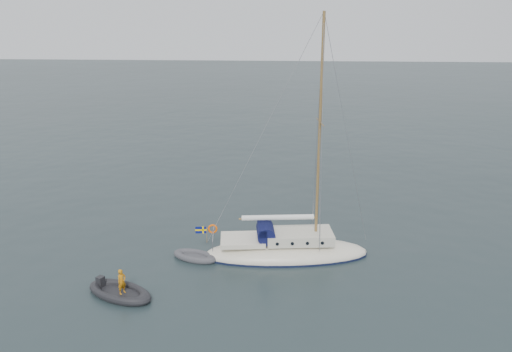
{
  "coord_description": "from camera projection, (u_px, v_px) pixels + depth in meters",
  "views": [
    {
      "loc": [
        0.84,
        -27.01,
        12.31
      ],
      "look_at": [
        -1.49,
        0.0,
        4.02
      ],
      "focal_mm": 35.0,
      "sensor_mm": 36.0,
      "label": 1
    }
  ],
  "objects": [
    {
      "name": "sailboat",
      "position": [
        287.0,
        239.0,
        27.3
      ],
      "size": [
        9.49,
        2.84,
        13.51
      ],
      "rotation": [
        0.0,
        0.0,
        0.14
      ],
      "color": "#EFE5CC",
      "rests_on": "ground"
    },
    {
      "name": "ground",
      "position": [
        281.0,
        242.0,
        29.4
      ],
      "size": [
        300.0,
        300.0,
        0.0
      ],
      "primitive_type": "plane",
      "color": "black",
      "rests_on": "ground"
    },
    {
      "name": "dinghy",
      "position": [
        195.0,
        256.0,
        27.19
      ],
      "size": [
        2.61,
        1.18,
        0.37
      ],
      "rotation": [
        0.0,
        0.0,
        -0.33
      ],
      "color": "#4B4B50",
      "rests_on": "ground"
    },
    {
      "name": "rib",
      "position": [
        119.0,
        291.0,
        23.52
      ],
      "size": [
        3.55,
        1.61,
        1.42
      ],
      "rotation": [
        0.0,
        0.0,
        -0.4
      ],
      "color": "black",
      "rests_on": "ground"
    }
  ]
}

